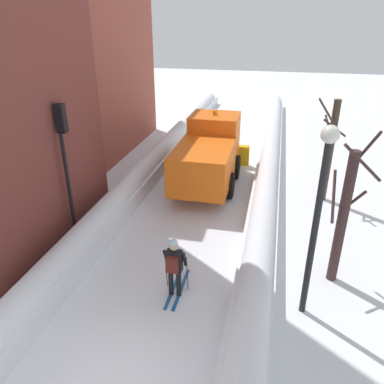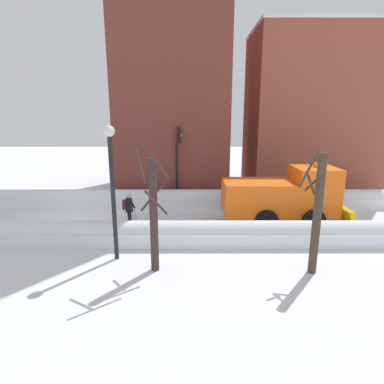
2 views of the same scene
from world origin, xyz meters
TOP-DOWN VIEW (x-y plane):
  - ground_plane at (0.00, 10.00)m, footprint 80.00×80.00m
  - snowbank_left at (-2.75, 10.00)m, footprint 1.10×36.00m
  - snowbank_right at (2.75, 10.00)m, footprint 1.10×36.00m
  - building_brick_mid at (-8.00, 14.83)m, footprint 6.12×8.78m
  - plow_truck at (0.14, 10.85)m, footprint 3.20×5.98m
  - skier at (0.62, 3.25)m, footprint 0.62×1.80m
  - traffic_light_pole at (-3.53, 5.47)m, footprint 0.28×0.42m
  - street_lamp at (4.03, 3.40)m, footprint 0.40×0.40m
  - bare_tree_near at (4.93, 4.97)m, footprint 1.13×1.18m
  - bare_tree_mid at (5.10, 10.44)m, footprint 1.17×1.03m

SIDE VIEW (x-z plane):
  - ground_plane at x=0.00m, z-range 0.00..0.00m
  - snowbank_right at x=2.75m, z-range -0.06..1.00m
  - snowbank_left at x=-2.75m, z-range -0.06..1.04m
  - skier at x=0.62m, z-range 0.10..1.91m
  - plow_truck at x=0.14m, z-range -0.08..3.04m
  - bare_tree_near at x=4.93m, z-range -0.17..4.40m
  - bare_tree_mid at x=5.10m, z-range 0.07..4.26m
  - street_lamp at x=4.03m, z-range 0.68..5.67m
  - traffic_light_pole at x=-3.53m, z-range 0.92..5.56m
  - building_brick_mid at x=-8.00m, z-range 0.00..11.06m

